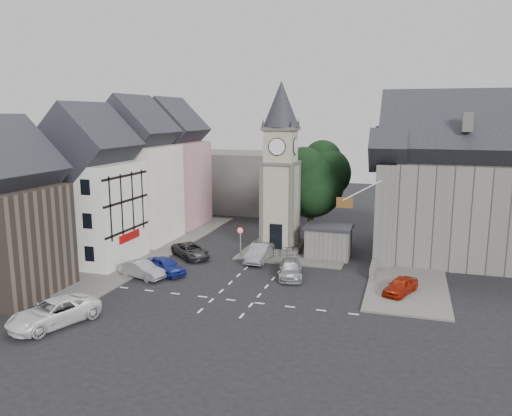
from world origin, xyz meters
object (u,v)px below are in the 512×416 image
(car_west_blue, at_px, (165,266))
(pedestrian, at_px, (403,250))
(clock_tower, at_px, (281,169))
(car_east_red, at_px, (401,286))
(stone_shelter, at_px, (328,241))

(car_west_blue, bearing_deg, pedestrian, -34.30)
(clock_tower, xyz_separation_m, pedestrian, (11.50, 1.05, -7.23))
(car_west_blue, distance_m, car_east_red, 19.02)
(clock_tower, distance_m, car_east_red, 16.22)
(stone_shelter, distance_m, car_west_blue, 15.25)
(stone_shelter, xyz_separation_m, pedestrian, (6.70, 1.54, -0.66))
(car_east_red, bearing_deg, clock_tower, 165.89)
(pedestrian, bearing_deg, stone_shelter, 8.35)
(clock_tower, height_order, car_east_red, clock_tower)
(stone_shelter, height_order, pedestrian, stone_shelter)
(clock_tower, distance_m, car_west_blue, 14.17)
(stone_shelter, distance_m, car_east_red, 10.60)
(stone_shelter, distance_m, pedestrian, 6.91)
(clock_tower, height_order, pedestrian, clock_tower)
(car_east_red, distance_m, pedestrian, 9.70)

